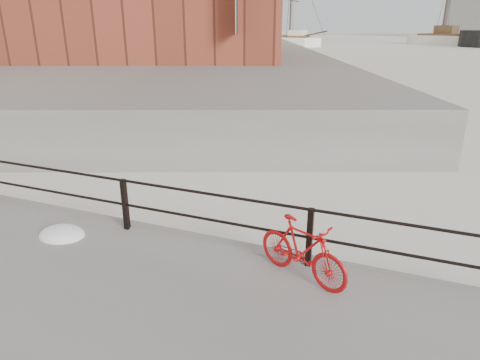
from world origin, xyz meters
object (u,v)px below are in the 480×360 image
Objects in this scene: bicycle at (302,250)px; schooner_mid at (474,46)px; schooner_left at (262,46)px; workboat_near at (142,71)px; workboat_far at (212,55)px.

bicycle is 0.06× the size of schooner_mid.
schooner_left reaches higher than workboat_near.
bicycle is at bearing -86.89° from workboat_far.
workboat_far is (-23.95, 47.49, -0.84)m from bicycle.
workboat_near is at bearing -92.02° from schooner_mid.
schooner_mid reaches higher than bicycle.
workboat_near is (-31.48, -58.61, 0.00)m from schooner_mid.
schooner_mid is 2.56× the size of workboat_near.
schooner_left is at bearing 133.62° from bicycle.
schooner_mid is at bearing 21.50° from schooner_left.
schooner_left reaches higher than bicycle.
schooner_mid reaches higher than workboat_near.
workboat_far reaches higher than bicycle.
schooner_left is at bearing -132.04° from schooner_mid.
schooner_mid is at bearing 51.63° from workboat_near.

